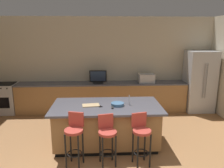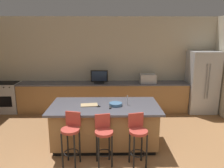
% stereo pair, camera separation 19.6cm
% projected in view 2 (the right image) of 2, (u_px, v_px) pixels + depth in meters
% --- Properties ---
extents(wall_back, '(7.53, 0.12, 2.93)m').
position_uv_depth(wall_back, '(104.00, 64.00, 6.97)').
color(wall_back, beige).
rests_on(wall_back, ground_plane).
extents(counter_back, '(5.26, 0.62, 0.92)m').
position_uv_depth(counter_back, '(103.00, 97.00, 6.83)').
color(counter_back, '#9E7042').
rests_on(counter_back, ground_plane).
extents(kitchen_island, '(2.34, 1.19, 0.92)m').
position_uv_depth(kitchen_island, '(105.00, 125.00, 4.75)').
color(kitchen_island, black).
rests_on(kitchen_island, ground_plane).
extents(refrigerator, '(0.85, 0.77, 1.90)m').
position_uv_depth(refrigerator, '(202.00, 82.00, 6.70)').
color(refrigerator, '#B7BABF').
rests_on(refrigerator, ground_plane).
extents(range_oven, '(0.78, 0.63, 0.94)m').
position_uv_depth(range_oven, '(7.00, 97.00, 6.79)').
color(range_oven, '#B7BABF').
rests_on(range_oven, ground_plane).
extents(microwave, '(0.48, 0.36, 0.27)m').
position_uv_depth(microwave, '(148.00, 78.00, 6.72)').
color(microwave, '#B7BABF').
rests_on(microwave, counter_back).
extents(tv_monitor, '(0.52, 0.16, 0.40)m').
position_uv_depth(tv_monitor, '(99.00, 77.00, 6.63)').
color(tv_monitor, black).
rests_on(tv_monitor, counter_back).
extents(sink_faucet_back, '(0.02, 0.02, 0.24)m').
position_uv_depth(sink_faucet_back, '(105.00, 78.00, 6.80)').
color(sink_faucet_back, '#B2B2B7').
rests_on(sink_faucet_back, counter_back).
extents(sink_faucet_island, '(0.02, 0.02, 0.22)m').
position_uv_depth(sink_faucet_island, '(127.00, 100.00, 4.63)').
color(sink_faucet_island, '#B2B2B7').
rests_on(sink_faucet_island, kitchen_island).
extents(bar_stool_left, '(0.35, 0.37, 1.01)m').
position_uv_depth(bar_stool_left, '(71.00, 134.00, 3.98)').
color(bar_stool_left, '#B23D33').
rests_on(bar_stool_left, ground_plane).
extents(bar_stool_center, '(0.34, 0.36, 0.96)m').
position_uv_depth(bar_stool_center, '(104.00, 136.00, 4.01)').
color(bar_stool_center, '#B23D33').
rests_on(bar_stool_center, ground_plane).
extents(bar_stool_right, '(0.35, 0.37, 0.99)m').
position_uv_depth(bar_stool_right, '(138.00, 135.00, 3.98)').
color(bar_stool_right, '#B23D33').
rests_on(bar_stool_right, ground_plane).
extents(fruit_bowl, '(0.28, 0.28, 0.06)m').
position_uv_depth(fruit_bowl, '(116.00, 104.00, 4.61)').
color(fruit_bowl, '#3F668C').
rests_on(fruit_bowl, kitchen_island).
extents(cell_phone, '(0.14, 0.16, 0.01)m').
position_uv_depth(cell_phone, '(98.00, 106.00, 4.58)').
color(cell_phone, black).
rests_on(cell_phone, kitchen_island).
extents(tv_remote, '(0.05, 0.17, 0.02)m').
position_uv_depth(tv_remote, '(110.00, 107.00, 4.48)').
color(tv_remote, black).
rests_on(tv_remote, kitchen_island).
extents(cutting_board, '(0.39, 0.26, 0.02)m').
position_uv_depth(cutting_board, '(89.00, 105.00, 4.63)').
color(cutting_board, tan).
rests_on(cutting_board, kitchen_island).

